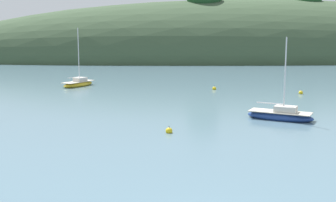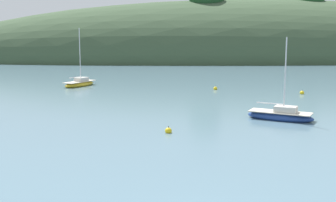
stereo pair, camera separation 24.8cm
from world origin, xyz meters
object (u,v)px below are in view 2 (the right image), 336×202
object	(u,v)px
sailboat_teal_outer	(281,115)
mooring_buoy_channel	(215,89)
sailboat_yellow_far	(80,83)
mooring_buoy_outer	(168,131)
mooring_buoy_inner	(302,93)

from	to	relation	value
sailboat_teal_outer	mooring_buoy_channel	distance (m)	16.75
sailboat_yellow_far	sailboat_teal_outer	bearing A→B (deg)	-49.64
sailboat_teal_outer	sailboat_yellow_far	distance (m)	27.10
mooring_buoy_outer	mooring_buoy_inner	bearing A→B (deg)	48.03
sailboat_yellow_far	mooring_buoy_outer	size ratio (longest dim) A/B	12.86
sailboat_yellow_far	mooring_buoy_outer	bearing A→B (deg)	-69.52
mooring_buoy_outer	mooring_buoy_channel	distance (m)	21.28
sailboat_teal_outer	sailboat_yellow_far	size ratio (longest dim) A/B	0.89
mooring_buoy_channel	mooring_buoy_outer	bearing A→B (deg)	-107.48
sailboat_yellow_far	mooring_buoy_outer	distance (m)	25.97
mooring_buoy_outer	mooring_buoy_inner	size ratio (longest dim) A/B	1.00
sailboat_teal_outer	mooring_buoy_inner	world-z (taller)	sailboat_teal_outer
mooring_buoy_outer	mooring_buoy_channel	xyz separation A→B (m)	(6.39, 20.29, 0.00)
sailboat_yellow_far	mooring_buoy_inner	distance (m)	25.13
mooring_buoy_channel	sailboat_teal_outer	bearing A→B (deg)	-82.89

